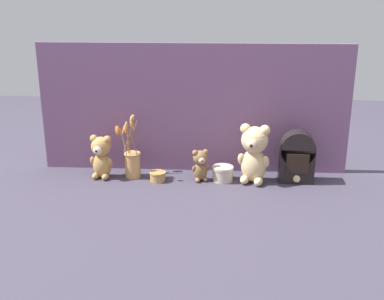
{
  "coord_description": "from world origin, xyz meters",
  "views": [
    {
      "loc": [
        0.14,
        -2.32,
        0.95
      ],
      "look_at": [
        0.0,
        0.02,
        0.16
      ],
      "focal_mm": 45.0,
      "sensor_mm": 36.0,
      "label": 1
    }
  ],
  "objects": [
    {
      "name": "decorative_tin_tall",
      "position": [
        -0.18,
        -0.01,
        0.03
      ],
      "size": [
        0.09,
        0.09,
        0.05
      ],
      "color": "tan",
      "rests_on": "ground"
    },
    {
      "name": "flower_vase",
      "position": [
        -0.32,
        0.04,
        0.1
      ],
      "size": [
        0.13,
        0.16,
        0.33
      ],
      "color": "tan",
      "rests_on": "ground"
    },
    {
      "name": "vintage_radio",
      "position": [
        0.54,
        0.03,
        0.14
      ],
      "size": [
        0.18,
        0.1,
        0.27
      ],
      "color": "black",
      "rests_on": "ground"
    },
    {
      "name": "teddy_bear_large",
      "position": [
        0.32,
        0.0,
        0.16
      ],
      "size": [
        0.17,
        0.16,
        0.31
      ],
      "color": "#DBBC84",
      "rests_on": "ground"
    },
    {
      "name": "teddy_bear_small",
      "position": [
        0.04,
        0.01,
        0.09
      ],
      "size": [
        0.1,
        0.09,
        0.17
      ],
      "color": "olive",
      "rests_on": "ground"
    },
    {
      "name": "ground_plane",
      "position": [
        0.0,
        0.0,
        0.0
      ],
      "size": [
        4.0,
        4.0,
        0.0
      ],
      "primitive_type": "plane",
      "color": "#3D3847"
    },
    {
      "name": "backdrop_wall",
      "position": [
        0.0,
        0.17,
        0.34
      ],
      "size": [
        1.65,
        0.02,
        0.69
      ],
      "color": "#704C70",
      "rests_on": "ground"
    },
    {
      "name": "teddy_bear_medium",
      "position": [
        -0.48,
        0.02,
        0.12
      ],
      "size": [
        0.13,
        0.12,
        0.23
      ],
      "color": "tan",
      "rests_on": "ground"
    },
    {
      "name": "decorative_tin_short",
      "position": [
        0.16,
        0.02,
        0.04
      ],
      "size": [
        0.11,
        0.11,
        0.08
      ],
      "color": "beige",
      "rests_on": "ground"
    }
  ]
}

